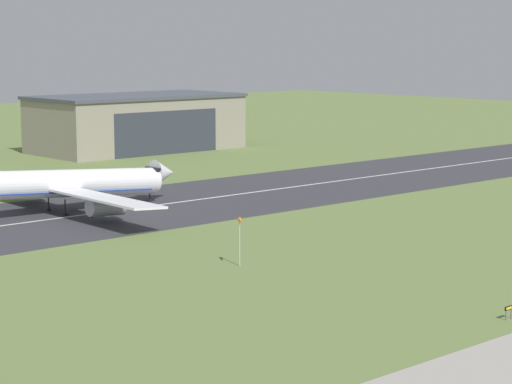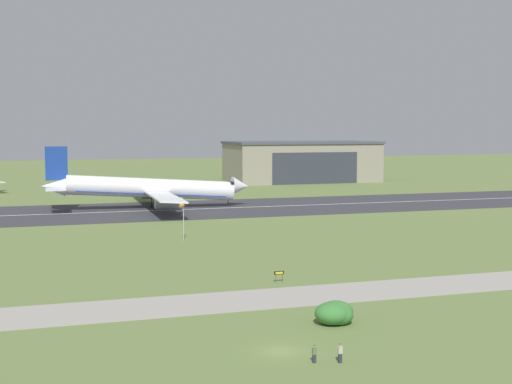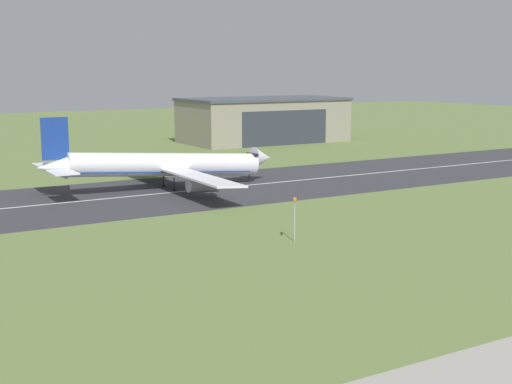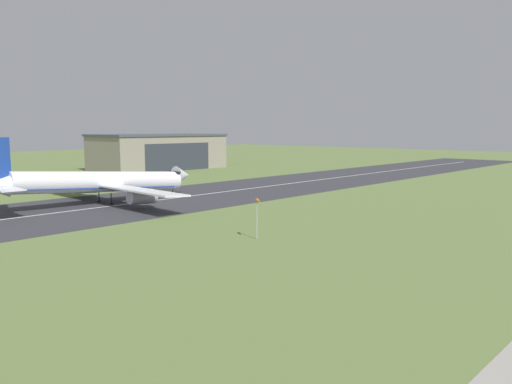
# 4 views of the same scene
# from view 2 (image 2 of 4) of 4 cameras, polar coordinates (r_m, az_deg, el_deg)

# --- Properties ---
(ground_plane) EXTENTS (751.99, 751.99, 0.00)m
(ground_plane) POSITION_cam_2_polar(r_m,az_deg,el_deg) (127.65, -7.19, -4.61)
(ground_plane) COLOR olive
(runway_strip) EXTENTS (511.99, 43.71, 0.06)m
(runway_strip) POSITION_cam_2_polar(r_m,az_deg,el_deg) (186.83, -10.59, -1.56)
(runway_strip) COLOR #333338
(runway_strip) RESTS_ON ground_plane
(runway_centreline) EXTENTS (460.79, 0.70, 0.01)m
(runway_centreline) POSITION_cam_2_polar(r_m,az_deg,el_deg) (186.82, -10.59, -1.55)
(runway_centreline) COLOR silver
(runway_centreline) RESTS_ON runway_strip
(taxiway_road) EXTENTS (383.99, 10.34, 0.05)m
(taxiway_road) POSITION_cam_2_polar(r_m,az_deg,el_deg) (89.58, -2.46, -8.76)
(taxiway_road) COLOR gray
(taxiway_road) RESTS_ON ground_plane
(hangar_building) EXTENTS (59.57, 30.26, 16.16)m
(hangar_building) POSITION_cam_2_polar(r_m,az_deg,el_deg) (288.61, 3.66, 2.46)
(hangar_building) COLOR gray
(hangar_building) RESTS_ON ground_plane
(airplane_landing) EXTENTS (55.64, 60.15, 16.83)m
(airplane_landing) POSITION_cam_2_polar(r_m,az_deg,el_deg) (192.35, -8.45, 0.26)
(airplane_landing) COLOR white
(airplane_landing) RESTS_ON ground_plane
(shrub_clump) EXTENTS (4.50, 3.82, 2.54)m
(shrub_clump) POSITION_cam_2_polar(r_m,az_deg,el_deg) (79.93, 6.34, -9.62)
(shrub_clump) COLOR #387533
(shrub_clump) RESTS_ON ground_plane
(windsock_pole) EXTENTS (1.91, 2.39, 7.01)m
(windsock_pole) POSITION_cam_2_polar(r_m,az_deg,el_deg) (136.34, -6.02, -1.31)
(windsock_pole) COLOR #B7B7BC
(windsock_pole) RESTS_ON ground_plane
(runway_sign) EXTENTS (1.44, 0.14, 1.57)m
(runway_sign) POSITION_cam_2_polar(r_m,az_deg,el_deg) (100.33, 1.86, -6.57)
(runway_sign) COLOR #4C4C51
(runway_sign) RESTS_ON ground_plane
(spectator_left) EXTENTS (0.40, 0.24, 1.66)m
(spectator_left) POSITION_cam_2_polar(r_m,az_deg,el_deg) (67.29, 4.69, -12.77)
(spectator_left) COLOR #282B38
(spectator_left) RESTS_ON ground_plane
(spectator_right) EXTENTS (0.40, 0.24, 1.81)m
(spectator_right) POSITION_cam_2_polar(r_m,az_deg,el_deg) (67.49, 6.75, -12.65)
(spectator_right) COLOR #282B38
(spectator_right) RESTS_ON ground_plane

